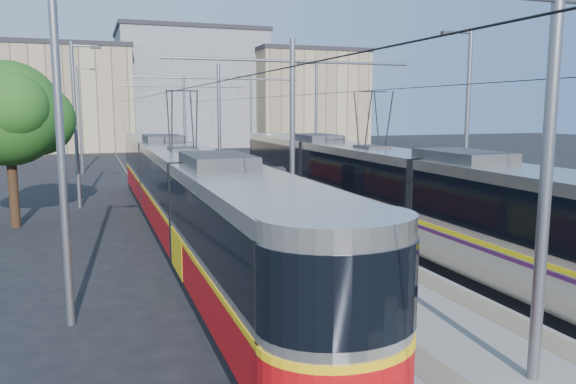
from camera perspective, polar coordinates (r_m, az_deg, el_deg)
name	(u,v)px	position (r m, az deg, el deg)	size (l,w,h in m)	color
ground	(407,315)	(13.91, 11.99, -12.10)	(160.00, 160.00, 0.00)	black
platform	(233,200)	(29.28, -5.58, -0.80)	(4.00, 50.00, 0.30)	gray
tactile_strip_left	(206,198)	(28.94, -8.38, -0.65)	(0.70, 50.00, 0.01)	gray
tactile_strip_right	(260,196)	(29.63, -2.87, -0.36)	(0.70, 50.00, 0.01)	gray
rails	(233,202)	(29.30, -5.58, -1.06)	(8.71, 70.00, 0.03)	gray
tram_left	(184,192)	(21.68, -10.50, 0.00)	(2.43, 29.90, 5.50)	black
tram_right	(371,184)	(22.58, 8.45, 0.77)	(2.43, 28.70, 5.50)	black
catenary	(247,116)	(26.15, -4.20, 7.74)	(9.20, 70.00, 7.00)	slate
street_lamps	(215,120)	(32.80, -7.39, 7.24)	(15.18, 38.22, 8.00)	slate
shelter	(278,190)	(24.00, -0.98, 0.16)	(0.76, 1.03, 2.06)	black
tree	(16,115)	(25.47, -25.90, 7.01)	(4.65, 4.30, 6.76)	#382314
building_left	(59,98)	(71.14, -22.26, 8.80)	(16.32, 12.24, 12.07)	tan
building_centre	(190,89)	(76.21, -9.89, 10.30)	(18.36, 14.28, 14.90)	gray
building_right	(306,98)	(74.13, 1.82, 9.49)	(14.28, 10.20, 12.35)	tan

